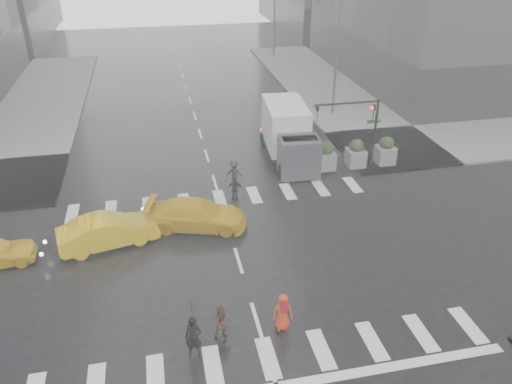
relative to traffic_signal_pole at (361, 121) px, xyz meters
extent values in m
plane|color=black|center=(-9.01, -8.01, -3.22)|extent=(120.00, 120.00, 0.00)
cube|color=slate|center=(10.49, 9.49, -3.14)|extent=(35.00, 35.00, 0.15)
cube|color=#2A2725|center=(19.99, 18.99, -1.02)|extent=(26.05, 26.05, 4.40)
cube|color=#2A2725|center=(19.99, 47.99, -1.02)|extent=(26.05, 26.05, 4.40)
cylinder|color=black|center=(0.99, -0.01, -0.97)|extent=(0.16, 0.16, 4.50)
cylinder|color=black|center=(-1.01, -0.01, 1.18)|extent=(4.00, 0.12, 0.12)
imported|color=black|center=(0.74, -0.01, 0.48)|extent=(0.16, 0.20, 1.00)
imported|color=black|center=(-2.81, -0.01, 0.68)|extent=(0.16, 0.20, 1.00)
sphere|color=#FF190C|center=(0.64, -0.01, 0.78)|extent=(0.20, 0.20, 0.20)
cube|color=#0E6226|center=(0.99, 0.29, -0.22)|extent=(0.90, 0.03, 0.22)
cylinder|color=#59595B|center=(1.99, 9.99, 1.28)|extent=(0.20, 0.20, 9.00)
cylinder|color=#59595B|center=(1.09, 9.99, 5.58)|extent=(1.80, 0.12, 0.12)
cube|color=#59595B|center=(0.19, 9.99, 5.48)|extent=(0.50, 0.22, 0.15)
cylinder|color=#59595B|center=(1.99, 29.99, 1.28)|extent=(0.20, 0.20, 9.00)
cube|color=slate|center=(-2.01, 0.19, -2.52)|extent=(1.10, 1.10, 1.10)
sphere|color=black|center=(-2.01, 0.19, -1.72)|extent=(0.90, 0.90, 0.90)
cube|color=slate|center=(-0.01, 0.19, -2.52)|extent=(1.10, 1.10, 1.10)
sphere|color=black|center=(-0.01, 0.19, -1.72)|extent=(0.90, 0.90, 0.90)
cube|color=slate|center=(1.99, 0.19, -2.52)|extent=(1.10, 1.10, 1.10)
sphere|color=black|center=(1.99, 0.19, -1.72)|extent=(0.90, 0.90, 0.90)
imported|color=black|center=(-11.56, -13.29, -2.36)|extent=(0.71, 0.57, 1.71)
imported|color=black|center=(-11.56, -13.29, -1.23)|extent=(1.20, 1.21, 0.88)
imported|color=#422417|center=(-10.44, -12.65, -2.48)|extent=(0.75, 0.61, 1.47)
imported|color=red|center=(-8.12, -12.64, -2.43)|extent=(0.82, 0.59, 1.58)
cube|color=maroon|center=(-8.12, -12.82, -2.07)|extent=(0.30, 0.19, 0.40)
imported|color=black|center=(-8.17, -2.40, -2.48)|extent=(0.99, 0.78, 1.48)
imported|color=black|center=(-7.91, -0.57, -2.42)|extent=(1.14, 0.81, 1.60)
imported|color=#E2B40B|center=(-14.88, -5.42, -2.45)|extent=(4.91, 2.62, 1.54)
imported|color=#E2B40B|center=(-10.54, -4.70, -2.49)|extent=(4.84, 3.18, 1.46)
cube|color=silver|center=(-3.86, 3.15, -1.09)|extent=(2.49, 4.77, 2.80)
cube|color=#333338|center=(-3.86, -0.17, -1.92)|extent=(2.38, 1.87, 2.38)
cube|color=black|center=(-3.86, -0.17, -1.20)|extent=(2.07, 0.93, 0.93)
cylinder|color=black|center=(-4.94, -0.38, -2.75)|extent=(0.29, 0.93, 0.93)
cylinder|color=black|center=(-2.77, -0.38, -2.75)|extent=(0.29, 0.93, 0.93)
cylinder|color=black|center=(-4.94, 1.90, -2.75)|extent=(0.29, 0.93, 0.93)
cylinder|color=black|center=(-2.77, 1.90, -2.75)|extent=(0.29, 0.93, 0.93)
cylinder|color=black|center=(-4.94, 4.81, -2.75)|extent=(0.29, 0.93, 0.93)
cylinder|color=black|center=(-2.77, 4.81, -2.75)|extent=(0.29, 0.93, 0.93)
camera|label=1|loc=(-12.11, -26.53, 10.62)|focal=35.00mm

